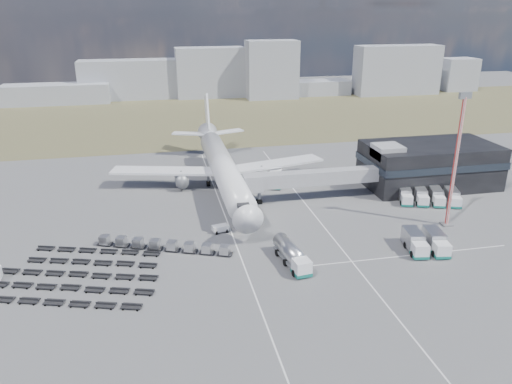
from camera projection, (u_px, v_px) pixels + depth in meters
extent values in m
plane|color=#565659|center=(249.00, 249.00, 87.91)|extent=(420.00, 420.00, 0.00)
cube|color=brown|center=(193.00, 118.00, 188.60)|extent=(420.00, 90.00, 0.01)
cube|color=silver|center=(233.00, 238.00, 92.10)|extent=(0.25, 110.00, 0.01)
cube|color=silver|center=(326.00, 229.00, 95.55)|extent=(0.25, 110.00, 0.01)
cube|color=silver|center=(401.00, 256.00, 85.38)|extent=(40.00, 0.25, 0.01)
cube|color=black|center=(429.00, 165.00, 117.31)|extent=(30.00, 16.00, 10.00)
cube|color=#262D38|center=(430.00, 160.00, 116.89)|extent=(30.40, 16.40, 1.60)
cube|color=#939399|center=(388.00, 152.00, 111.59)|extent=(6.00, 6.00, 3.00)
cube|color=#939399|center=(313.00, 178.00, 108.34)|extent=(29.80, 3.00, 3.00)
cube|color=#939399|center=(253.00, 183.00, 105.31)|extent=(4.00, 3.60, 3.40)
cylinder|color=slate|center=(259.00, 193.00, 106.96)|extent=(0.70, 0.70, 5.10)
cylinder|color=black|center=(259.00, 202.00, 107.71)|extent=(1.40, 0.90, 1.40)
cylinder|color=white|center=(224.00, 169.00, 113.50)|extent=(5.60, 48.00, 5.60)
cone|color=white|center=(245.00, 214.00, 89.24)|extent=(5.60, 5.00, 5.60)
cone|color=white|center=(209.00, 136.00, 138.84)|extent=(5.60, 8.00, 5.60)
cube|color=black|center=(243.00, 206.00, 90.79)|extent=(2.20, 2.00, 0.80)
cube|color=white|center=(165.00, 171.00, 116.00)|extent=(25.59, 11.38, 0.50)
cube|color=white|center=(274.00, 164.00, 120.99)|extent=(25.59, 11.38, 0.50)
cylinder|color=slate|center=(182.00, 179.00, 115.45)|extent=(3.00, 5.00, 3.00)
cylinder|color=slate|center=(262.00, 174.00, 119.09)|extent=(3.00, 5.00, 3.00)
cube|color=white|center=(189.00, 133.00, 139.48)|extent=(9.49, 5.63, 0.35)
cube|color=white|center=(227.00, 132.00, 141.59)|extent=(9.49, 5.63, 0.35)
cube|color=white|center=(207.00, 113.00, 139.57)|extent=(0.50, 9.06, 11.45)
cylinder|color=slate|center=(240.00, 222.00, 95.71)|extent=(0.50, 0.50, 2.50)
cylinder|color=slate|center=(208.00, 181.00, 117.98)|extent=(0.60, 0.60, 2.50)
cylinder|color=slate|center=(235.00, 179.00, 119.20)|extent=(0.60, 0.60, 2.50)
cylinder|color=black|center=(240.00, 226.00, 95.97)|extent=(0.50, 1.20, 1.20)
cube|color=#979AA4|center=(57.00, 94.00, 214.31)|extent=(44.27, 12.00, 8.36)
cube|color=#979AA4|center=(140.00, 79.00, 224.97)|extent=(53.17, 12.00, 17.18)
cube|color=#979AA4|center=(210.00, 72.00, 227.64)|extent=(30.99, 12.00, 22.17)
cube|color=#979AA4|center=(272.00, 70.00, 224.10)|extent=(22.82, 12.00, 25.43)
cube|color=#979AA4|center=(320.00, 87.00, 236.46)|extent=(27.13, 12.00, 6.59)
cube|color=#979AA4|center=(397.00, 70.00, 235.01)|extent=(39.79, 12.00, 22.46)
cube|color=#979AA4|center=(458.00, 74.00, 246.89)|extent=(16.42, 12.00, 15.46)
cube|color=white|center=(302.00, 267.00, 78.73)|extent=(2.91, 2.91, 2.49)
cube|color=#126A5E|center=(302.00, 272.00, 79.08)|extent=(3.03, 3.03, 0.54)
cylinder|color=#B0B0B5|center=(289.00, 250.00, 83.24)|extent=(3.72, 8.39, 2.70)
cube|color=slate|center=(289.00, 256.00, 83.68)|extent=(3.62, 8.38, 0.38)
cylinder|color=black|center=(292.00, 262.00, 82.35)|extent=(2.94, 1.54, 1.19)
cube|color=white|center=(220.00, 229.00, 94.23)|extent=(3.25, 2.28, 1.37)
cube|color=white|center=(275.00, 178.00, 117.90)|extent=(4.63, 7.32, 3.18)
cube|color=#126A5E|center=(275.00, 184.00, 118.36)|extent=(4.78, 7.46, 0.51)
cube|color=white|center=(420.00, 250.00, 84.43)|extent=(2.87, 2.78, 2.41)
cube|color=#126A5E|center=(419.00, 255.00, 84.76)|extent=(3.00, 2.91, 0.49)
cube|color=#B0B0B5|center=(413.00, 238.00, 87.85)|extent=(3.40, 5.40, 2.85)
cube|color=white|center=(442.00, 250.00, 84.58)|extent=(2.87, 2.78, 2.41)
cube|color=#126A5E|center=(441.00, 255.00, 84.91)|extent=(3.00, 2.91, 0.49)
cube|color=#B0B0B5|center=(433.00, 238.00, 88.01)|extent=(3.40, 5.40, 2.85)
cube|color=white|center=(407.00, 200.00, 106.25)|extent=(2.81, 2.75, 2.16)
cube|color=#126A5E|center=(406.00, 204.00, 106.55)|extent=(2.94, 2.87, 0.44)
cube|color=#B0B0B5|center=(404.00, 193.00, 109.31)|extent=(3.63, 5.02, 2.55)
cube|color=white|center=(423.00, 201.00, 105.92)|extent=(2.81, 2.75, 2.16)
cube|color=#126A5E|center=(422.00, 205.00, 106.22)|extent=(2.94, 2.87, 0.44)
cube|color=#B0B0B5|center=(420.00, 193.00, 108.98)|extent=(3.63, 5.02, 2.55)
cube|color=white|center=(439.00, 202.00, 105.59)|extent=(2.81, 2.75, 2.16)
cube|color=#126A5E|center=(439.00, 205.00, 105.89)|extent=(2.94, 2.87, 0.44)
cube|color=#B0B0B5|center=(436.00, 194.00, 108.65)|extent=(3.63, 5.02, 2.55)
cube|color=white|center=(455.00, 202.00, 105.27)|extent=(2.81, 2.75, 2.16)
cube|color=#126A5E|center=(455.00, 206.00, 105.56)|extent=(2.94, 2.87, 0.44)
cube|color=#B0B0B5|center=(451.00, 195.00, 108.33)|extent=(3.63, 5.02, 2.55)
cube|color=black|center=(105.00, 244.00, 89.24)|extent=(2.96, 2.41, 0.18)
cube|color=#B0B0B5|center=(105.00, 239.00, 88.94)|extent=(2.05, 2.05, 1.47)
cube|color=black|center=(122.00, 245.00, 88.72)|extent=(2.96, 2.41, 0.18)
cube|color=#B0B0B5|center=(121.00, 241.00, 88.42)|extent=(2.05, 2.05, 1.47)
cube|color=black|center=(138.00, 246.00, 88.20)|extent=(2.96, 2.41, 0.18)
cube|color=#B0B0B5|center=(138.00, 242.00, 87.91)|extent=(2.05, 2.05, 1.47)
cube|color=black|center=(155.00, 248.00, 87.68)|extent=(2.96, 2.41, 0.18)
cube|color=#B0B0B5|center=(155.00, 244.00, 87.39)|extent=(2.05, 2.05, 1.47)
cube|color=black|center=(172.00, 249.00, 87.16)|extent=(2.96, 2.41, 0.18)
cube|color=#B0B0B5|center=(172.00, 245.00, 86.87)|extent=(2.05, 2.05, 1.47)
cube|color=black|center=(190.00, 251.00, 86.65)|extent=(2.96, 2.41, 0.18)
cube|color=#B0B0B5|center=(189.00, 247.00, 86.35)|extent=(2.05, 2.05, 1.47)
cube|color=black|center=(207.00, 252.00, 86.13)|extent=(2.96, 2.41, 0.18)
cube|color=#B0B0B5|center=(207.00, 248.00, 85.83)|extent=(2.05, 2.05, 1.47)
cube|color=black|center=(225.00, 254.00, 85.61)|extent=(2.96, 2.41, 0.18)
cube|color=#B0B0B5|center=(225.00, 249.00, 85.31)|extent=(2.05, 2.05, 1.47)
cube|color=black|center=(54.00, 302.00, 71.76)|extent=(25.95, 9.44, 0.69)
cube|color=black|center=(67.00, 287.00, 75.50)|extent=(25.95, 9.44, 0.69)
cube|color=black|center=(78.00, 274.00, 79.23)|extent=(25.95, 9.44, 0.69)
cube|color=black|center=(89.00, 261.00, 82.97)|extent=(22.30, 8.28, 0.69)
cube|color=black|center=(98.00, 250.00, 86.70)|extent=(22.30, 8.28, 0.69)
cylinder|color=red|center=(455.00, 164.00, 93.13)|extent=(0.70, 0.70, 24.96)
cube|color=slate|center=(465.00, 95.00, 88.60)|extent=(2.43, 0.77, 1.20)
cube|color=#565659|center=(446.00, 224.00, 97.49)|extent=(2.00, 2.00, 0.30)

